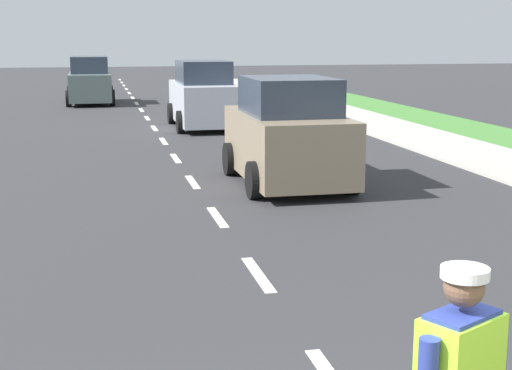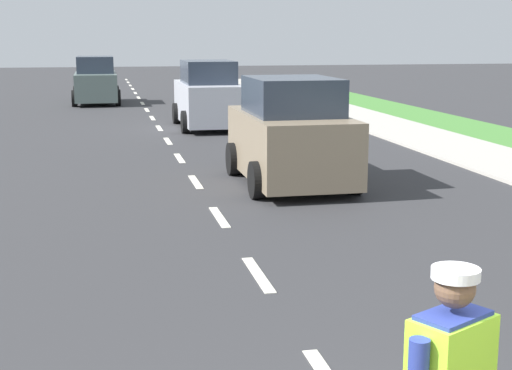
# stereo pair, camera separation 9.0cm
# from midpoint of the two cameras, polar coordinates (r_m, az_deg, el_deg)

# --- Properties ---
(ground_plane) EXTENTS (96.00, 96.00, 0.00)m
(ground_plane) POSITION_cam_midpoint_polar(r_m,az_deg,el_deg) (24.08, -7.92, 4.37)
(ground_plane) COLOR #333335
(lane_center_line) EXTENTS (0.14, 46.40, 0.01)m
(lane_center_line) POSITION_cam_midpoint_polar(r_m,az_deg,el_deg) (28.25, -8.62, 5.38)
(lane_center_line) COLOR silver
(lane_center_line) RESTS_ON ground
(car_outgoing_ahead) EXTENTS (2.05, 3.85, 2.09)m
(car_outgoing_ahead) POSITION_cam_midpoint_polar(r_m,az_deg,el_deg) (14.57, 2.25, 3.82)
(car_outgoing_ahead) COLOR gray
(car_outgoing_ahead) RESTS_ON ground
(car_outgoing_far) EXTENTS (1.97, 4.17, 2.11)m
(car_outgoing_far) POSITION_cam_midpoint_polar(r_m,az_deg,el_deg) (23.78, -4.17, 6.73)
(car_outgoing_far) COLOR silver
(car_outgoing_far) RESTS_ON ground
(car_oncoming_third) EXTENTS (1.98, 4.03, 2.01)m
(car_oncoming_third) POSITION_cam_midpoint_polar(r_m,az_deg,el_deg) (32.96, -12.64, 7.68)
(car_oncoming_third) COLOR slate
(car_oncoming_third) RESTS_ON ground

